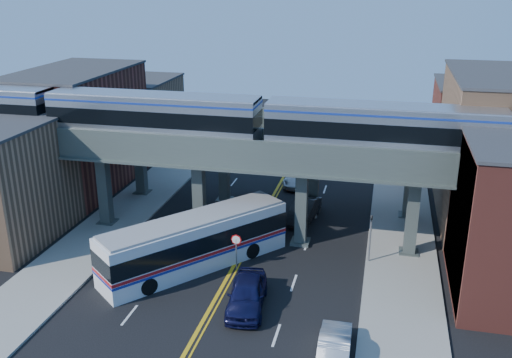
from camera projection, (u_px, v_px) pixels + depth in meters
ground at (220, 290)px, 36.95m from camera, size 120.00×120.00×0.00m
sidewalk_west at (124, 214)px, 48.54m from camera, size 5.00×70.00×0.16m
sidewalk_east at (401, 241)px, 43.64m from camera, size 5.00×70.00×0.16m
building_west_b at (79, 130)px, 53.71m from camera, size 8.00×14.00×11.00m
building_west_c at (137, 115)px, 66.14m from camera, size 8.00×10.00×8.00m
building_east_b at (497, 151)px, 45.65m from camera, size 8.00×14.00×12.00m
building_east_c at (474, 129)px, 58.08m from camera, size 8.00×10.00×9.00m
mural_panel at (458, 219)px, 35.92m from camera, size 0.10×9.50×9.50m
elevated_viaduct_near at (249, 159)px, 42.10m from camera, size 52.00×3.60×7.40m
elevated_viaduct_far at (269, 135)px, 48.52m from camera, size 52.00×3.60×7.40m
transit_train at (154, 115)px, 42.70m from camera, size 49.73×3.12×3.64m
stop_sign at (236, 246)px, 39.04m from camera, size 0.76×0.09×2.63m
traffic_signal at (371, 233)px, 39.72m from camera, size 0.15×0.18×4.10m
transit_bus at (195, 242)px, 39.43m from camera, size 11.14×12.58×3.56m
car_lane_a at (247, 294)px, 34.75m from camera, size 2.82×5.69×1.86m
car_lane_b at (303, 210)px, 47.34m from camera, size 2.49×5.35×1.70m
car_lane_c at (299, 177)px, 55.44m from camera, size 2.59×5.46×1.50m
car_lane_d at (332, 161)px, 60.09m from camera, size 2.78×5.43×1.51m
car_parked_curb at (335, 346)px, 30.13m from camera, size 1.77×4.78×1.56m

